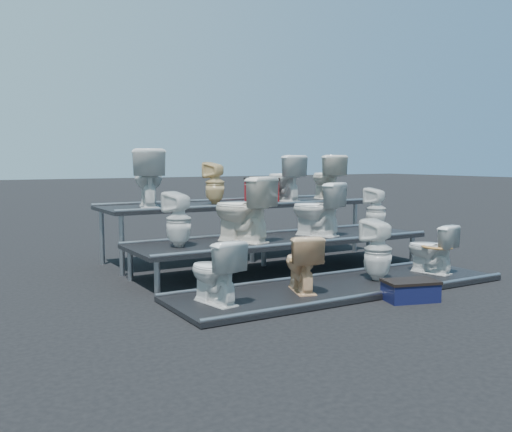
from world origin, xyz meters
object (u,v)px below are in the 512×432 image
toilet_3 (431,249)px  toilet_10 (284,178)px  toilet_8 (148,178)px  toilet_1 (302,263)px  toilet_4 (179,219)px  toilet_7 (376,209)px  toilet_2 (378,250)px  toilet_5 (242,209)px  red_crate (262,191)px  toilet_11 (327,177)px  toilet_9 (215,183)px  toilet_0 (215,271)px  step_stool (410,292)px  toilet_6 (317,209)px

toilet_3 → toilet_10: bearing=-90.7°
toilet_8 → toilet_1: bearing=125.1°
toilet_4 → toilet_7: 3.21m
toilet_1 → toilet_2: toilet_2 is taller
toilet_5 → red_crate: 1.87m
toilet_5 → toilet_10: toilet_10 is taller
toilet_11 → red_crate: toilet_11 is taller
toilet_2 → toilet_3: bearing=174.7°
toilet_10 → toilet_1: bearing=58.4°
toilet_1 → toilet_10: bearing=-100.0°
toilet_1 → toilet_8: size_ratio=0.78×
toilet_7 → toilet_10: 1.60m
toilet_5 → toilet_9: (0.25, 1.30, 0.29)m
toilet_10 → red_crate: (-0.33, 0.16, -0.20)m
toilet_0 → toilet_1: 1.09m
toilet_4 → toilet_11: (3.26, 1.30, 0.43)m
toilet_8 → toilet_10: 2.31m
toilet_0 → toilet_11: toilet_11 is taller
toilet_2 → step_stool: 0.88m
toilet_2 → toilet_11: toilet_11 is taller
toilet_10 → toilet_9: bearing=-2.3°
toilet_3 → toilet_6: bearing=-69.1°
toilet_10 → toilet_4: bearing=26.2°
toilet_1 → toilet_2: (1.13, 0.00, 0.05)m
toilet_10 → red_crate: size_ratio=1.60×
toilet_8 → toilet_11: toilet_8 is taller
toilet_7 → toilet_10: toilet_10 is taller
toilet_0 → toilet_6: (2.24, 1.30, 0.45)m
toilet_3 → toilet_7: bearing=-113.2°
toilet_8 → toilet_4: bearing=103.3°
toilet_4 → step_stool: (1.84, -2.08, -0.70)m
toilet_0 → toilet_9: 3.01m
toilet_8 → red_crate: size_ratio=1.78×
toilet_4 → toilet_8: size_ratio=0.83×
toilet_2 → toilet_6: (0.03, 1.30, 0.40)m
toilet_5 → red_crate: size_ratio=1.85×
toilet_6 → red_crate: size_ratio=1.64×
toilet_3 → red_crate: bearing=-85.0°
toilet_9 → red_crate: size_ratio=1.38×
toilet_2 → toilet_7: size_ratio=1.15×
step_stool → toilet_4: bearing=147.8°
toilet_5 → toilet_11: size_ratio=1.15×
red_crate → step_stool: (-0.22, -3.54, -0.93)m
toilet_2 → toilet_3: size_ratio=1.18×
toilet_6 → toilet_9: (-0.96, 1.30, 0.34)m
step_stool → toilet_11: bearing=83.5°
toilet_1 → step_stool: size_ratio=1.16×
toilet_11 → step_stool: size_ratio=1.35×
toilet_11 → red_crate: 1.23m
toilet_5 → toilet_2: bearing=110.0°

